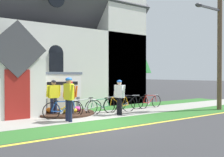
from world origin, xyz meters
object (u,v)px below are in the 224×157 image
at_px(cyclist_in_white_jersey, 54,95).
at_px(cyclist_in_yellow_jersey, 119,95).
at_px(bicycle_green, 101,106).
at_px(utility_pole, 218,30).
at_px(bicycle_blue, 63,110).
at_px(roadside_conifer, 126,41).
at_px(bicycle_black, 128,102).
at_px(bicycle_white, 120,104).
at_px(cyclist_in_red_jersey, 69,95).
at_px(church_sign, 63,86).
at_px(bicycle_silver, 84,107).
at_px(bicycle_orange, 150,101).
at_px(cyclist_in_orange_jersey, 70,95).

bearing_deg(cyclist_in_white_jersey, cyclist_in_yellow_jersey, -31.27).
xyz_separation_m(bicycle_green, utility_pole, (5.90, -2.45, 3.94)).
bearing_deg(cyclist_in_white_jersey, bicycle_blue, -85.87).
distance_m(utility_pole, roadside_conifer, 7.18).
relative_size(bicycle_black, cyclist_in_yellow_jersey, 1.04).
height_order(bicycle_white, cyclist_in_red_jersey, cyclist_in_red_jersey).
height_order(church_sign, bicycle_green, church_sign).
distance_m(bicycle_white, roadside_conifer, 7.61).
xyz_separation_m(church_sign, bicycle_black, (3.42, -0.86, -0.94)).
distance_m(bicycle_silver, bicycle_white, 1.94).
bearing_deg(utility_pole, roadside_conifer, 96.70).
height_order(bicycle_white, bicycle_orange, bicycle_white).
height_order(cyclist_in_yellow_jersey, cyclist_in_orange_jersey, cyclist_in_yellow_jersey).
xyz_separation_m(church_sign, cyclist_in_yellow_jersey, (1.98, -2.06, -0.37)).
xyz_separation_m(bicycle_silver, bicycle_white, (1.94, -0.09, 0.01)).
xyz_separation_m(bicycle_green, cyclist_in_yellow_jersey, (0.47, -0.90, 0.60)).
relative_size(bicycle_black, utility_pole, 0.22).
distance_m(church_sign, cyclist_in_orange_jersey, 1.01).
height_order(bicycle_blue, cyclist_in_orange_jersey, cyclist_in_orange_jersey).
bearing_deg(roadside_conifer, cyclist_in_yellow_jersey, -129.44).
bearing_deg(bicycle_green, church_sign, 142.48).
bearing_deg(bicycle_orange, bicycle_white, -172.19).
bearing_deg(bicycle_blue, cyclist_in_white_jersey, 94.13).
height_order(church_sign, cyclist_in_red_jersey, church_sign).
bearing_deg(cyclist_in_yellow_jersey, cyclist_in_white_jersey, 148.73).
bearing_deg(utility_pole, cyclist_in_yellow_jersey, 164.15).
bearing_deg(bicycle_green, cyclist_in_red_jersey, -152.90).
height_order(bicycle_orange, cyclist_in_white_jersey, cyclist_in_white_jersey).
relative_size(bicycle_orange, bicycle_green, 1.00).
xyz_separation_m(bicycle_orange, roadside_conifer, (1.78, 4.60, 4.14)).
distance_m(bicycle_white, bicycle_black, 1.08).
height_order(bicycle_white, utility_pole, utility_pole).
bearing_deg(cyclist_in_white_jersey, roadside_conifer, 29.08).
bearing_deg(utility_pole, bicycle_white, 155.84).
bearing_deg(cyclist_in_red_jersey, bicycle_blue, 84.41).
height_order(bicycle_silver, roadside_conifer, roadside_conifer).
distance_m(bicycle_blue, cyclist_in_red_jersey, 1.02).
relative_size(bicycle_green, cyclist_in_yellow_jersey, 1.08).
distance_m(cyclist_in_white_jersey, utility_pole, 9.25).
bearing_deg(bicycle_orange, bicycle_green, -178.53).
relative_size(cyclist_in_yellow_jersey, utility_pole, 0.21).
relative_size(cyclist_in_yellow_jersey, cyclist_in_orange_jersey, 1.03).
bearing_deg(cyclist_in_red_jersey, bicycle_orange, 12.24).
height_order(bicycle_black, roadside_conifer, roadside_conifer).
bearing_deg(bicycle_silver, bicycle_blue, -170.33).
relative_size(church_sign, bicycle_blue, 1.20).
bearing_deg(bicycle_white, bicycle_green, 166.49).
xyz_separation_m(bicycle_black, cyclist_in_orange_jersey, (-3.41, -0.07, 0.54)).
height_order(church_sign, bicycle_white, church_sign).
distance_m(bicycle_blue, bicycle_silver, 1.11).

